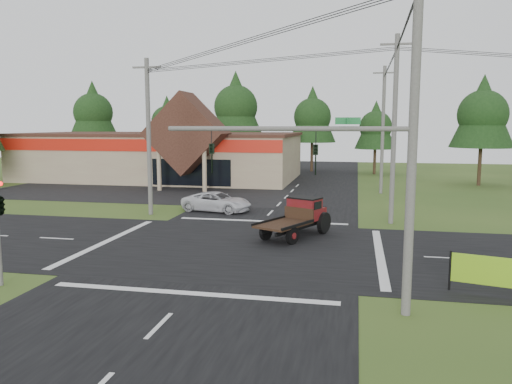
# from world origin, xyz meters

# --- Properties ---
(ground) EXTENTS (120.00, 120.00, 0.00)m
(ground) POSITION_xyz_m (0.00, 0.00, 0.00)
(ground) COLOR #324F1C
(ground) RESTS_ON ground
(road_ns) EXTENTS (12.00, 120.00, 0.02)m
(road_ns) POSITION_xyz_m (0.00, 0.00, 0.01)
(road_ns) COLOR black
(road_ns) RESTS_ON ground
(road_ew) EXTENTS (120.00, 12.00, 0.02)m
(road_ew) POSITION_xyz_m (0.00, 0.00, 0.01)
(road_ew) COLOR black
(road_ew) RESTS_ON ground
(parking_apron) EXTENTS (28.00, 14.00, 0.02)m
(parking_apron) POSITION_xyz_m (-14.00, 19.00, 0.01)
(parking_apron) COLOR black
(parking_apron) RESTS_ON ground
(cvs_building) EXTENTS (30.40, 18.20, 9.19)m
(cvs_building) POSITION_xyz_m (-15.70, 29.57, 2.78)
(cvs_building) COLOR tan
(cvs_building) RESTS_ON ground
(traffic_signal_mast) EXTENTS (8.12, 0.24, 7.00)m
(traffic_signal_mast) POSITION_xyz_m (5.82, -7.50, 4.43)
(traffic_signal_mast) COLOR #595651
(traffic_signal_mast) RESTS_ON ground
(utility_pole_nr) EXTENTS (2.00, 0.30, 11.00)m
(utility_pole_nr) POSITION_xyz_m (7.50, -7.50, 5.64)
(utility_pole_nr) COLOR #595651
(utility_pole_nr) RESTS_ON ground
(utility_pole_nw) EXTENTS (2.00, 0.30, 10.50)m
(utility_pole_nw) POSITION_xyz_m (-8.00, 8.00, 5.39)
(utility_pole_nw) COLOR #595651
(utility_pole_nw) RESTS_ON ground
(utility_pole_ne) EXTENTS (2.00, 0.30, 11.50)m
(utility_pole_ne) POSITION_xyz_m (8.00, 8.00, 5.89)
(utility_pole_ne) COLOR #595651
(utility_pole_ne) RESTS_ON ground
(utility_pole_n) EXTENTS (2.00, 0.30, 11.20)m
(utility_pole_n) POSITION_xyz_m (8.00, 22.00, 5.74)
(utility_pole_n) COLOR #595651
(utility_pole_n) RESTS_ON ground
(tree_row_a) EXTENTS (6.72, 6.72, 12.12)m
(tree_row_a) POSITION_xyz_m (-30.00, 40.00, 8.05)
(tree_row_a) COLOR #332316
(tree_row_a) RESTS_ON ground
(tree_row_b) EXTENTS (5.60, 5.60, 10.10)m
(tree_row_b) POSITION_xyz_m (-20.00, 42.00, 6.70)
(tree_row_b) COLOR #332316
(tree_row_b) RESTS_ON ground
(tree_row_c) EXTENTS (7.28, 7.28, 13.13)m
(tree_row_c) POSITION_xyz_m (-10.00, 41.00, 8.72)
(tree_row_c) COLOR #332316
(tree_row_c) RESTS_ON ground
(tree_row_d) EXTENTS (6.16, 6.16, 11.11)m
(tree_row_d) POSITION_xyz_m (0.00, 42.00, 7.38)
(tree_row_d) COLOR #332316
(tree_row_d) RESTS_ON ground
(tree_row_e) EXTENTS (5.04, 5.04, 9.09)m
(tree_row_e) POSITION_xyz_m (8.00, 40.00, 6.03)
(tree_row_e) COLOR #332316
(tree_row_e) RESTS_ON ground
(tree_side_ne) EXTENTS (6.16, 6.16, 11.11)m
(tree_side_ne) POSITION_xyz_m (18.00, 30.00, 7.38)
(tree_side_ne) COLOR #332316
(tree_side_ne) RESTS_ON ground
(antique_flatbed_truck) EXTENTS (4.01, 5.47, 2.14)m
(antique_flatbed_truck) POSITION_xyz_m (2.56, 2.96, 1.07)
(antique_flatbed_truck) COLOR #58120C
(antique_flatbed_truck) RESTS_ON ground
(white_pickup) EXTENTS (5.29, 3.15, 1.38)m
(white_pickup) POSITION_xyz_m (-3.87, 10.08, 0.69)
(white_pickup) COLOR silver
(white_pickup) RESTS_ON ground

